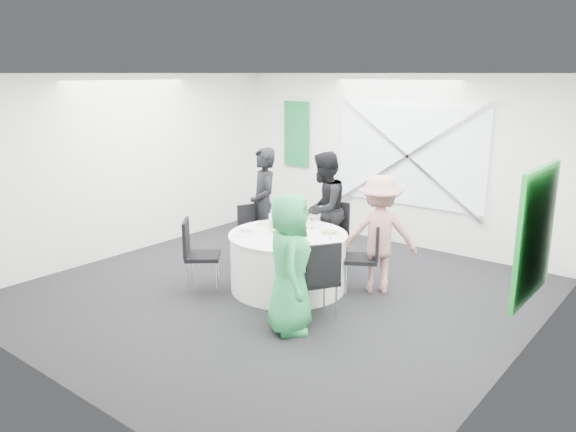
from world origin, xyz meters
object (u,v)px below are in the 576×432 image
Objects in this scene: person_man_back_left at (264,206)px; person_woman_green at (290,264)px; chair_back_right at (367,252)px; clear_water_bottle at (272,223)px; chair_back_left at (253,230)px; person_woman_pink at (379,234)px; green_water_bottle at (301,226)px; chair_back at (332,229)px; chair_front_left at (196,249)px; chair_front_right at (319,275)px; person_man_back at (324,210)px; banquet_table at (288,261)px.

person_man_back_left reaches higher than person_woman_green.
clear_water_bottle is at bearing -93.21° from chair_back_right.
person_woman_green reaches higher than chair_back_left.
person_woman_pink reaches higher than chair_back_left.
green_water_bottle is at bearing -84.73° from chair_back_left.
chair_back is 1.07× the size of chair_back_left.
chair_front_left is (-1.80, -1.34, 0.02)m from chair_back_right.
person_man_back_left is at bearing 152.47° from green_water_bottle.
person_woman_green reaches higher than chair_front_right.
chair_front_right is 2.01m from person_man_back.
person_woman_pink is 5.04× the size of green_water_bottle.
green_water_bottle is at bearing 14.61° from clear_water_bottle.
person_man_back is 1.10× the size of person_woman_pink.
chair_front_left is at bearing -142.24° from green_water_bottle.
person_woman_pink is 1.65m from person_woman_green.
clear_water_bottle is (-0.04, -1.14, 0.03)m from person_man_back.
chair_back is at bearing 80.89° from clear_water_bottle.
person_man_back is 1.24m from person_woman_pink.
banquet_table is at bearing -90.00° from chair_back_right.
green_water_bottle is (0.37, -1.03, 0.03)m from person_man_back.
chair_back_left is 0.98× the size of chair_back_right.
person_woman_pink is at bearing -93.39° from chair_front_left.
chair_back is 0.63× the size of person_woman_pink.
clear_water_bottle is (0.68, 0.74, 0.32)m from chair_front_left.
chair_back_left is at bearing -85.66° from chair_front_right.
green_water_bottle is (1.18, -0.61, 0.01)m from person_man_back_left.
chair_back_left is 0.41m from person_man_back_left.
chair_front_left is (-1.83, -0.22, -0.00)m from chair_front_right.
chair_back is 2.25m from person_woman_green.
chair_back_right reaches higher than banquet_table.
clear_water_bottle reaches higher than chair_back.
chair_front_left is at bearing -30.98° from person_man_back.
person_woman_green is (1.83, -1.42, 0.26)m from chair_back_left.
person_man_back_left is at bearing -157.65° from chair_back.
person_woman_pink is (1.02, -0.43, 0.20)m from chair_back.
chair_back_left is 1.00m from clear_water_bottle.
chair_front_left is 0.56× the size of person_man_back.
person_man_back is at bearing -29.34° from chair_back_left.
chair_front_left is at bearing -132.75° from clear_water_bottle.
chair_back_right is 0.97× the size of chair_front_left.
chair_back is at bearing 58.17° from person_man_back_left.
chair_front_right reaches higher than banquet_table.
banquet_table is at bearing 14.22° from clear_water_bottle.
person_man_back reaches higher than chair_back_right.
chair_back_right is 2.24m from chair_front_left.
clear_water_bottle reaches higher than chair_back_right.
green_water_bottle is 1.01× the size of clear_water_bottle.
chair_back_left is at bearing -36.05° from chair_front_left.
chair_back_left is 0.58× the size of person_woman_green.
clear_water_bottle reaches higher than banquet_table.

